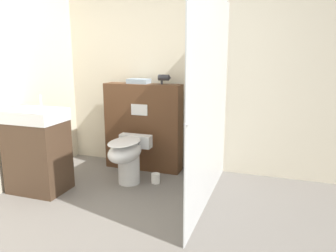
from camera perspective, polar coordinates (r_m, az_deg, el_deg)
ground_plane at (r=2.99m, az=-13.28°, el=-18.13°), size 12.00×12.00×0.00m
wall_back at (r=4.33m, az=-0.38°, el=9.19°), size 8.00×0.06×2.50m
partition_panel at (r=4.29m, az=-4.30°, el=-0.16°), size 1.01×0.25×1.13m
shower_glass at (r=3.23m, az=7.43°, el=4.18°), size 0.04×1.83×2.08m
toilet at (r=3.83m, az=-7.10°, el=-5.12°), size 0.39×0.63×0.54m
sink_vanity at (r=3.87m, az=-21.77°, el=-3.98°), size 0.61×0.44×1.06m
hair_drier at (r=4.10m, az=-0.63°, el=8.39°), size 0.16×0.08×0.12m
folded_towel at (r=4.24m, az=-5.12°, el=7.79°), size 0.27×0.18×0.06m
spare_toilet_roll at (r=3.93m, az=-2.16°, el=-9.09°), size 0.10×0.10×0.12m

